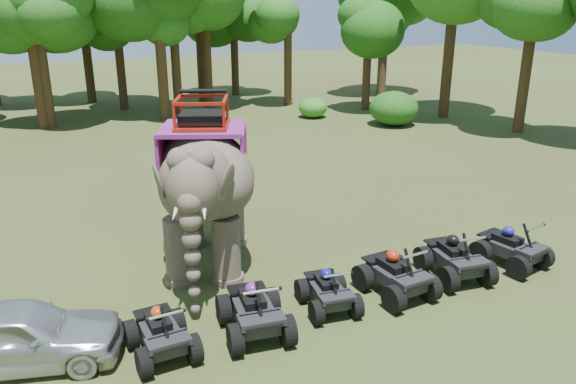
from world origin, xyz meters
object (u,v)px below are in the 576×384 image
(atv_1, at_px, (254,305))
(parked_car, at_px, (18,334))
(atv_3, at_px, (396,269))
(atv_4, at_px, (455,253))
(atv_2, at_px, (328,286))
(atv_0, at_px, (160,327))
(elephant, at_px, (205,182))
(atv_5, at_px, (512,243))

(atv_1, bearing_deg, parked_car, 175.90)
(atv_3, relative_size, atv_4, 0.99)
(parked_car, relative_size, atv_2, 2.48)
(atv_1, xyz_separation_m, atv_4, (5.43, 0.12, -0.01))
(atv_3, bearing_deg, atv_0, 175.78)
(atv_2, relative_size, atv_4, 0.85)
(atv_3, bearing_deg, elephant, 129.98)
(elephant, relative_size, atv_0, 3.25)
(elephant, bearing_deg, atv_3, -22.84)
(atv_1, xyz_separation_m, atv_3, (3.60, 0.04, -0.01))
(atv_0, height_order, atv_2, atv_0)
(elephant, distance_m, atv_3, 5.20)
(atv_5, bearing_deg, atv_3, 169.39)
(atv_4, distance_m, atv_5, 1.80)
(elephant, xyz_separation_m, parked_car, (-4.60, -2.67, -1.57))
(atv_0, height_order, atv_5, atv_5)
(elephant, bearing_deg, atv_0, -97.10)
(atv_2, bearing_deg, atv_4, 7.60)
(atv_2, distance_m, atv_3, 1.75)
(atv_1, height_order, atv_3, atv_1)
(atv_0, xyz_separation_m, atv_4, (7.35, -0.00, 0.07))
(atv_1, bearing_deg, atv_4, 9.71)
(elephant, xyz_separation_m, atv_3, (3.41, -3.61, -1.56))
(atv_2, xyz_separation_m, atv_3, (1.75, -0.14, 0.09))
(elephant, distance_m, atv_0, 4.42)
(parked_car, height_order, atv_5, parked_car)
(parked_car, xyz_separation_m, atv_4, (9.84, -0.86, 0.02))
(parked_car, bearing_deg, atv_3, -80.38)
(atv_0, bearing_deg, parked_car, 159.14)
(atv_1, height_order, atv_2, atv_1)
(atv_1, relative_size, atv_2, 1.19)
(atv_0, xyz_separation_m, atv_2, (3.77, 0.06, -0.04))
(elephant, relative_size, atv_1, 2.91)
(parked_car, xyz_separation_m, atv_2, (6.26, -0.80, -0.08))
(atv_0, distance_m, atv_2, 3.77)
(parked_car, bearing_deg, atv_4, -78.70)
(atv_0, xyz_separation_m, atv_3, (5.52, -0.08, 0.06))
(atv_1, bearing_deg, atv_2, 13.99)
(atv_0, relative_size, atv_2, 1.06)
(parked_car, distance_m, atv_1, 4.51)
(atv_4, bearing_deg, atv_2, -172.69)
(elephant, relative_size, atv_3, 2.96)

